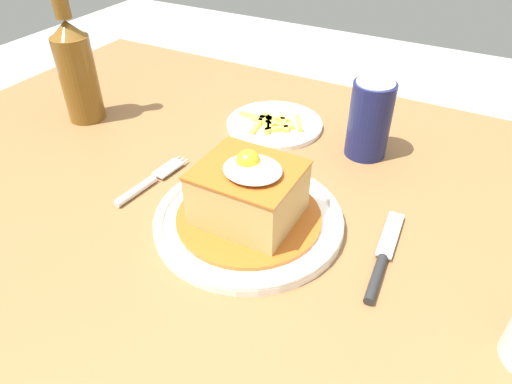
{
  "coord_description": "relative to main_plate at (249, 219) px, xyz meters",
  "views": [
    {
      "loc": [
        0.16,
        -0.45,
        1.15
      ],
      "look_at": [
        -0.07,
        -0.03,
        0.78
      ],
      "focal_mm": 32.31,
      "sensor_mm": 36.0,
      "label": 1
    }
  ],
  "objects": [
    {
      "name": "dining_table",
      "position": [
        0.07,
        0.05,
        -0.11
      ],
      "size": [
        1.45,
        0.86,
        0.74
      ],
      "color": "olive",
      "rests_on": "ground_plane"
    },
    {
      "name": "sandwich_meal",
      "position": [
        0.0,
        -0.0,
        0.04
      ],
      "size": [
        0.19,
        0.19,
        0.1
      ],
      "color": "#B75B1E",
      "rests_on": "main_plate"
    },
    {
      "name": "soda_can",
      "position": [
        0.08,
        0.24,
        0.05
      ],
      "size": [
        0.07,
        0.07,
        0.12
      ],
      "color": "#191E51",
      "rests_on": "dining_table"
    },
    {
      "name": "side_plate_fries",
      "position": [
        -0.09,
        0.25,
        -0.0
      ],
      "size": [
        0.17,
        0.17,
        0.02
      ],
      "color": "white",
      "rests_on": "dining_table"
    },
    {
      "name": "knife",
      "position": [
        0.18,
        0.0,
        -0.0
      ],
      "size": [
        0.03,
        0.17,
        0.01
      ],
      "color": "#262628",
      "rests_on": "dining_table"
    },
    {
      "name": "beer_bottle_amber",
      "position": [
        -0.41,
        0.12,
        0.09
      ],
      "size": [
        0.06,
        0.06,
        0.27
      ],
      "color": "brown",
      "rests_on": "dining_table"
    },
    {
      "name": "main_plate",
      "position": [
        0.0,
        0.0,
        0.0
      ],
      "size": [
        0.25,
        0.25,
        0.02
      ],
      "color": "white",
      "rests_on": "dining_table"
    },
    {
      "name": "fork",
      "position": [
        -0.17,
        0.0,
        -0.0
      ],
      "size": [
        0.03,
        0.14,
        0.01
      ],
      "color": "silver",
      "rests_on": "dining_table"
    }
  ]
}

